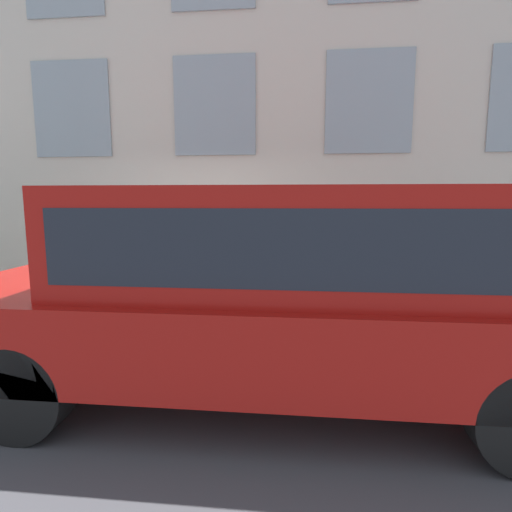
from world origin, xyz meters
name	(u,v)px	position (x,y,z in m)	size (l,w,h in m)	color
ground_plane	(177,338)	(0.00, 0.00, 0.00)	(80.00, 80.00, 0.00)	#47474C
sidewalk	(201,305)	(1.21, 0.00, 0.09)	(2.41, 60.00, 0.17)	#9E9B93
building_facade	(216,75)	(2.56, 0.00, 3.73)	(0.33, 40.00, 7.46)	beige
fire_hydrant	(223,286)	(0.45, -0.48, 0.54)	(0.27, 0.40, 0.73)	gold
person	(287,254)	(0.85, -1.28, 0.91)	(0.30, 0.20, 1.23)	#726651
parked_truck_red_near	(276,280)	(-1.28, -1.24, 0.98)	(1.82, 5.20, 1.72)	black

